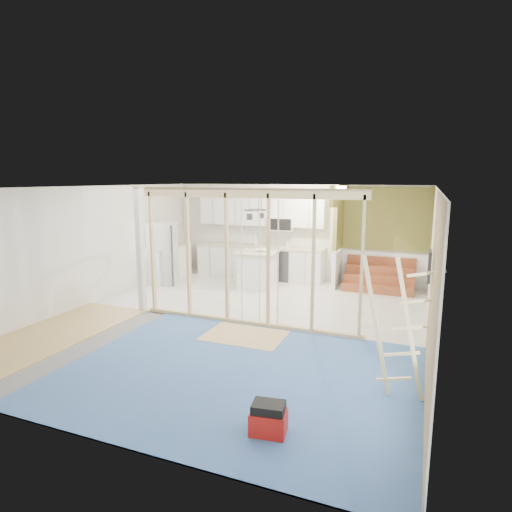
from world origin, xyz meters
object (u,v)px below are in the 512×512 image
at_px(fridge, 163,254).
at_px(island, 258,270).
at_px(toolbox, 269,420).
at_px(ladder, 397,328).

xyz_separation_m(fridge, island, (2.48, 0.52, -0.35)).
bearing_deg(fridge, toolbox, -69.40).
height_order(toolbox, ladder, ladder).
xyz_separation_m(island, ladder, (3.66, -4.55, 0.46)).
relative_size(fridge, toolbox, 3.82).
height_order(island, ladder, ladder).
distance_m(fridge, toolbox, 7.33).
distance_m(toolbox, ladder, 1.96).
height_order(fridge, toolbox, fridge).
bearing_deg(toolbox, ladder, 40.39).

